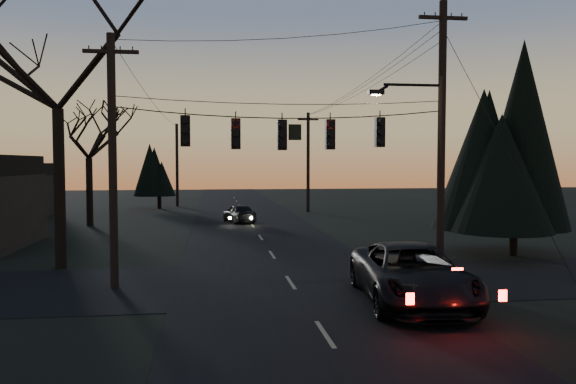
{
  "coord_description": "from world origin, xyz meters",
  "views": [
    {
      "loc": [
        -2.75,
        -9.34,
        4.23
      ],
      "look_at": [
        -0.23,
        8.96,
        3.27
      ],
      "focal_mm": 35.0,
      "sensor_mm": 36.0,
      "label": 1
    }
  ],
  "objects": [
    {
      "name": "utility_pole_left",
      "position": [
        -6.0,
        10.0,
        0.0
      ],
      "size": [
        1.8,
        0.3,
        8.5
      ],
      "primitive_type": null,
      "color": "black",
      "rests_on": "ground"
    },
    {
      "name": "cross_road",
      "position": [
        0.0,
        10.0,
        0.01
      ],
      "size": [
        60.0,
        7.0,
        0.02
      ],
      "primitive_type": "cube",
      "color": "black",
      "rests_on": "ground"
    },
    {
      "name": "evergreen_right",
      "position": [
        10.85,
        14.33,
        4.95
      ],
      "size": [
        4.97,
        4.97,
        8.7
      ],
      "color": "black",
      "rests_on": "ground"
    },
    {
      "name": "sedan_oncoming_a",
      "position": [
        -0.8,
        30.14,
        0.66
      ],
      "size": [
        2.47,
        4.15,
        1.32
      ],
      "primitive_type": "imported",
      "rotation": [
        0.0,
        0.0,
        3.39
      ],
      "color": "black",
      "rests_on": "ground"
    },
    {
      "name": "span_signal_assembly",
      "position": [
        -0.24,
        10.0,
        5.26
      ],
      "size": [
        11.5,
        0.44,
        1.57
      ],
      "color": "black",
      "rests_on": "ground"
    },
    {
      "name": "utility_pole_far_r",
      "position": [
        5.5,
        38.0,
        0.0
      ],
      "size": [
        1.8,
        0.3,
        8.5
      ],
      "primitive_type": null,
      "color": "black",
      "rests_on": "ground"
    },
    {
      "name": "utility_pole_far_l",
      "position": [
        -6.0,
        46.0,
        0.0
      ],
      "size": [
        0.3,
        0.3,
        8.0
      ],
      "primitive_type": null,
      "color": "black",
      "rests_on": "ground"
    },
    {
      "name": "main_road",
      "position": [
        0.0,
        20.0,
        0.01
      ],
      "size": [
        8.0,
        120.0,
        0.02
      ],
      "primitive_type": "cube",
      "color": "black",
      "rests_on": "ground"
    },
    {
      "name": "bare_tree_dist",
      "position": [
        -10.8,
        29.52,
        6.33
      ],
      "size": [
        6.77,
        6.77,
        9.07
      ],
      "color": "black",
      "rests_on": "ground"
    },
    {
      "name": "utility_pole_right",
      "position": [
        5.5,
        10.0,
        0.0
      ],
      "size": [
        5.0,
        0.3,
        10.0
      ],
      "primitive_type": null,
      "color": "black",
      "rests_on": "ground"
    },
    {
      "name": "evergreen_dist",
      "position": [
        -7.48,
        43.35,
        3.39
      ],
      "size": [
        3.48,
        3.48,
        5.6
      ],
      "color": "black",
      "rests_on": "ground"
    },
    {
      "name": "bare_tree_left",
      "position": [
        -8.73,
        13.95,
        8.9
      ],
      "size": [
        10.17,
        10.17,
        12.73
      ],
      "color": "black",
      "rests_on": "ground"
    },
    {
      "name": "suv_near",
      "position": [
        3.2,
        6.66,
        0.87
      ],
      "size": [
        3.47,
        6.54,
        1.75
      ],
      "primitive_type": "imported",
      "rotation": [
        0.0,
        0.0,
        -0.09
      ],
      "color": "black",
      "rests_on": "ground"
    }
  ]
}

